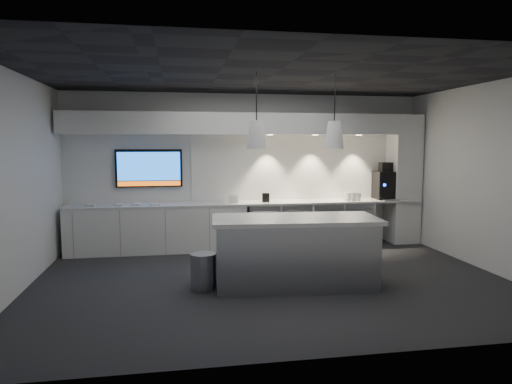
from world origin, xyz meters
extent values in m
plane|color=#28282A|center=(0.00, 0.00, 0.00)|extent=(7.00, 7.00, 0.00)
plane|color=black|center=(0.00, 0.00, 3.00)|extent=(7.00, 7.00, 0.00)
plane|color=white|center=(0.00, 2.50, 1.50)|extent=(7.00, 0.00, 7.00)
plane|color=white|center=(0.00, -2.50, 1.50)|extent=(7.00, 0.00, 7.00)
plane|color=white|center=(-3.50, 0.00, 1.50)|extent=(0.00, 7.00, 7.00)
plane|color=white|center=(3.50, 0.00, 1.50)|extent=(0.00, 7.00, 7.00)
cube|color=white|center=(0.00, 2.17, 0.88)|extent=(6.80, 0.65, 0.04)
cube|color=white|center=(-1.75, 2.17, 0.43)|extent=(3.30, 0.63, 0.86)
cube|color=gray|center=(0.25, 2.17, 0.42)|extent=(0.60, 0.61, 0.85)
cube|color=gray|center=(0.88, 2.17, 0.42)|extent=(0.60, 0.61, 0.85)
cube|color=gray|center=(1.51, 2.17, 0.42)|extent=(0.60, 0.61, 0.85)
cube|color=gray|center=(2.14, 2.17, 0.42)|extent=(0.60, 0.61, 0.85)
cube|color=white|center=(1.20, 2.48, 1.55)|extent=(4.60, 0.03, 1.30)
cube|color=white|center=(0.00, 2.20, 2.40)|extent=(6.90, 0.60, 0.40)
cube|color=white|center=(3.20, 2.20, 1.30)|extent=(0.55, 0.55, 2.60)
cube|color=black|center=(-1.90, 2.45, 1.56)|extent=(1.25, 0.06, 0.72)
cube|color=blue|center=(-1.90, 2.42, 1.60)|extent=(1.17, 0.00, 0.54)
cube|color=#EA5C0D|center=(-1.90, 2.42, 1.27)|extent=(1.17, 0.00, 0.09)
cube|color=gray|center=(0.27, -0.28, 0.47)|extent=(2.29, 1.06, 0.94)
cube|color=white|center=(0.27, -0.28, 0.96)|extent=(2.41, 1.18, 0.06)
cylinder|color=gray|center=(-1.03, -0.20, 0.25)|extent=(0.43, 0.43, 0.50)
cube|color=black|center=(2.81, 2.20, 1.18)|extent=(0.44, 0.49, 0.56)
cube|color=black|center=(2.81, 2.20, 1.56)|extent=(0.24, 0.24, 0.18)
cube|color=gray|center=(2.81, 1.95, 0.92)|extent=(0.32, 0.22, 0.03)
cube|color=black|center=(0.30, 2.09, 0.99)|extent=(0.14, 0.04, 0.18)
cube|color=white|center=(-0.32, 2.11, 0.97)|extent=(0.18, 0.06, 0.14)
cube|color=#BABABA|center=(-2.94, 2.13, 0.91)|extent=(0.18, 0.18, 0.02)
cube|color=#BABABA|center=(-2.44, 2.15, 0.91)|extent=(0.19, 0.19, 0.02)
cube|color=#BABABA|center=(-2.11, 2.14, 0.91)|extent=(0.20, 0.20, 0.02)
cube|color=#BABABA|center=(-1.79, 2.08, 0.91)|extent=(0.19, 0.19, 0.02)
cone|color=white|center=(-0.29, -0.28, 2.15)|extent=(0.27, 0.27, 0.39)
cylinder|color=black|center=(-0.29, -0.28, 2.69)|extent=(0.02, 0.02, 0.70)
cone|color=white|center=(0.82, -0.28, 2.15)|extent=(0.27, 0.27, 0.39)
cylinder|color=black|center=(0.82, -0.28, 2.69)|extent=(0.02, 0.02, 0.70)
camera|label=1|loc=(-1.36, -6.47, 2.04)|focal=32.00mm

